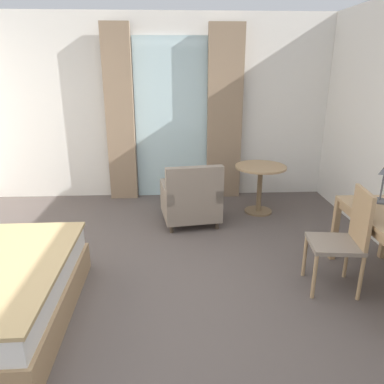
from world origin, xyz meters
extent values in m
cube|color=#564C47|center=(0.00, 0.00, -0.05)|extent=(6.18, 6.57, 0.10)
cube|color=silver|center=(0.00, 3.02, 1.39)|extent=(5.78, 0.12, 2.78)
cube|color=silver|center=(0.34, 2.94, 1.22)|extent=(1.16, 0.02, 2.45)
cube|color=#897056|center=(-0.46, 2.84, 1.31)|extent=(0.42, 0.10, 2.62)
cube|color=#897056|center=(1.14, 2.84, 1.31)|extent=(0.53, 0.10, 2.62)
cube|color=tan|center=(2.07, 0.70, 0.35)|extent=(0.06, 0.06, 0.69)
cube|color=gray|center=(1.82, 0.16, 0.46)|extent=(0.49, 0.47, 0.04)
cube|color=tan|center=(2.02, 0.13, 0.73)|extent=(0.08, 0.40, 0.51)
cylinder|color=tan|center=(1.64, 0.37, 0.22)|extent=(0.04, 0.04, 0.44)
cylinder|color=tan|center=(1.59, -0.01, 0.22)|extent=(0.04, 0.04, 0.44)
cylinder|color=tan|center=(2.04, 0.32, 0.22)|extent=(0.04, 0.04, 0.44)
cylinder|color=tan|center=(2.00, -0.06, 0.22)|extent=(0.04, 0.04, 0.44)
cylinder|color=#4C4C51|center=(2.40, 0.53, 0.74)|extent=(0.18, 0.18, 0.02)
cylinder|color=#4C4C51|center=(2.40, 0.53, 0.91)|extent=(0.02, 0.02, 0.32)
cube|color=gray|center=(0.56, 1.80, 0.24)|extent=(0.82, 0.81, 0.27)
cube|color=gray|center=(0.60, 1.50, 0.61)|extent=(0.73, 0.22, 0.48)
cube|color=gray|center=(0.86, 1.84, 0.45)|extent=(0.20, 0.72, 0.16)
cube|color=gray|center=(0.25, 1.75, 0.45)|extent=(0.20, 0.72, 0.16)
cylinder|color=#4C3D2D|center=(0.81, 2.13, 0.05)|extent=(0.04, 0.04, 0.10)
cylinder|color=#4C3D2D|center=(0.21, 2.05, 0.05)|extent=(0.04, 0.04, 0.10)
cylinder|color=#4C3D2D|center=(0.90, 1.55, 0.05)|extent=(0.04, 0.04, 0.10)
cylinder|color=#4C3D2D|center=(0.30, 1.46, 0.05)|extent=(0.04, 0.04, 0.10)
cylinder|color=tan|center=(1.57, 2.11, 0.68)|extent=(0.72, 0.72, 0.03)
cylinder|color=brown|center=(1.57, 2.11, 0.33)|extent=(0.07, 0.07, 0.66)
cylinder|color=brown|center=(1.57, 2.11, 0.01)|extent=(0.39, 0.39, 0.02)
camera|label=1|loc=(0.35, -2.83, 2.01)|focal=34.35mm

